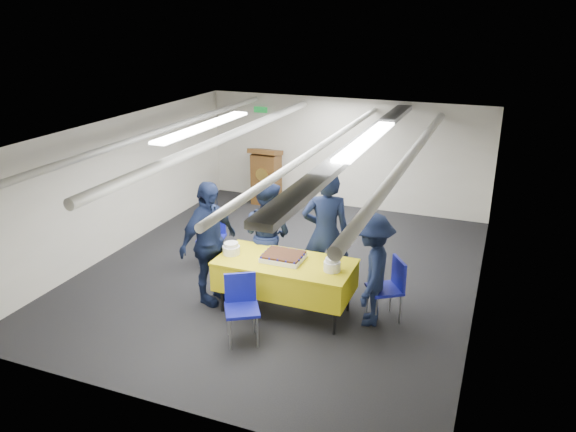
% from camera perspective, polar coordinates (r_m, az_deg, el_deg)
% --- Properties ---
extents(ground, '(7.00, 7.00, 0.00)m').
position_cam_1_polar(ground, '(9.13, -0.66, -5.63)').
color(ground, black).
rests_on(ground, ground).
extents(room_shell, '(6.00, 7.00, 2.30)m').
position_cam_1_polar(room_shell, '(8.83, 0.86, 6.00)').
color(room_shell, silver).
rests_on(room_shell, ground).
extents(serving_table, '(1.88, 0.90, 0.77)m').
position_cam_1_polar(serving_table, '(7.75, -0.31, -6.02)').
color(serving_table, black).
rests_on(serving_table, ground).
extents(sheet_cake, '(0.56, 0.44, 0.10)m').
position_cam_1_polar(sheet_cake, '(7.67, -0.49, -4.15)').
color(sheet_cake, white).
rests_on(sheet_cake, serving_table).
extents(plate_stack_left, '(0.24, 0.24, 0.17)m').
position_cam_1_polar(plate_stack_left, '(7.89, -5.78, -3.33)').
color(plate_stack_left, white).
rests_on(plate_stack_left, serving_table).
extents(plate_stack_right, '(0.22, 0.22, 0.18)m').
position_cam_1_polar(plate_stack_right, '(7.37, 4.50, -4.98)').
color(plate_stack_right, white).
rests_on(plate_stack_right, serving_table).
extents(podium, '(0.62, 0.53, 1.25)m').
position_cam_1_polar(podium, '(12.12, -2.23, 4.10)').
color(podium, brown).
rests_on(podium, ground).
extents(chair_near, '(0.58, 0.58, 0.87)m').
position_cam_1_polar(chair_near, '(7.18, -4.77, -8.59)').
color(chair_near, gray).
rests_on(chair_near, ground).
extents(chair_right, '(0.58, 0.58, 0.87)m').
position_cam_1_polar(chair_right, '(7.72, 10.40, -6.73)').
color(chair_right, gray).
rests_on(chair_right, ground).
extents(chair_left, '(0.51, 0.51, 0.87)m').
position_cam_1_polar(chair_left, '(9.36, -7.68, -1.59)').
color(chair_left, gray).
rests_on(chair_left, ground).
extents(sailor_a, '(0.81, 0.67, 1.90)m').
position_cam_1_polar(sailor_a, '(8.10, 3.84, -1.82)').
color(sailor_a, black).
rests_on(sailor_a, ground).
extents(sailor_b, '(0.91, 0.77, 1.65)m').
position_cam_1_polar(sailor_b, '(8.41, -2.14, -1.86)').
color(sailor_b, black).
rests_on(sailor_b, ground).
extents(sailor_c, '(0.70, 1.13, 1.80)m').
position_cam_1_polar(sailor_c, '(7.97, -8.05, -2.75)').
color(sailor_c, black).
rests_on(sailor_c, ground).
extents(sailor_d, '(0.70, 1.07, 1.55)m').
position_cam_1_polar(sailor_d, '(7.48, 8.46, -5.44)').
color(sailor_d, black).
rests_on(sailor_d, ground).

